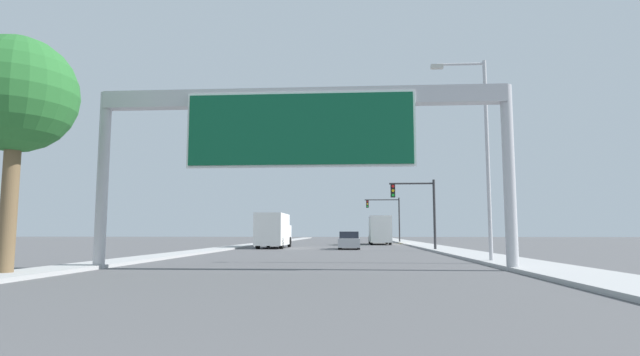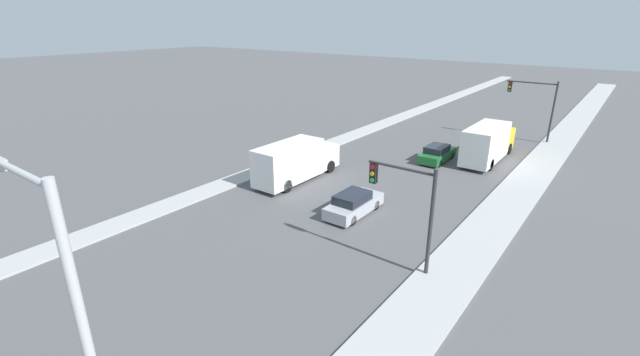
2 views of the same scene
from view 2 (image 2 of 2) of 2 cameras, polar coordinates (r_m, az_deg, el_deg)
The scene contains 8 objects.
sidewalk_right at distance 41.96m, azimuth 27.37°, elevation 1.61°, with size 3.00×120.00×0.15m.
median_strip_left at distance 48.11m, azimuth 5.37°, elevation 6.06°, with size 2.00×120.00×0.15m.
car_far_left at distance 27.91m, azimuth 4.51°, elevation -3.47°, with size 1.83×4.64×1.51m.
car_mid_left at distance 39.59m, azimuth 15.36°, elevation 3.14°, with size 1.83×4.60×1.47m.
truck_box_primary at distance 40.83m, azimuth 21.51°, elevation 4.41°, with size 2.41×8.79×3.32m.
truck_box_secondary at distance 33.33m, azimuth -3.32°, elevation 2.26°, with size 2.38×8.25×3.15m.
traffic_light_near_intersection at distance 21.17m, azimuth 11.86°, elevation -2.97°, with size 3.60×0.32×5.61m.
traffic_light_mid_block at distance 49.13m, azimuth 27.03°, elevation 9.21°, with size 4.86×0.32×6.24m.
Camera 2 is at (15.24, 20.20, 12.05)m, focal length 24.00 mm.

